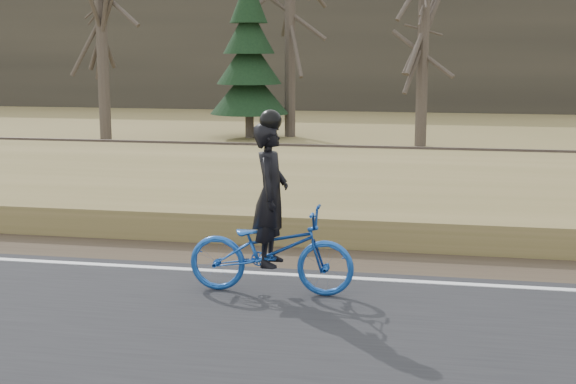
# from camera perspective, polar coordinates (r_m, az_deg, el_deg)

# --- Properties ---
(shoulder) EXTENTS (120.00, 1.60, 0.04)m
(shoulder) POSITION_cam_1_polar(r_m,az_deg,el_deg) (11.38, 19.65, -5.38)
(shoulder) COLOR #473A2B
(shoulder) RESTS_ON ground
(embankment) EXTENTS (120.00, 5.00, 0.44)m
(embankment) POSITION_cam_1_polar(r_m,az_deg,el_deg) (14.23, 17.93, -1.40)
(embankment) COLOR olive
(embankment) RESTS_ON ground
(ballast) EXTENTS (120.00, 3.00, 0.45)m
(ballast) POSITION_cam_1_polar(r_m,az_deg,el_deg) (17.94, 16.51, 1.03)
(ballast) COLOR slate
(ballast) RESTS_ON ground
(railroad) EXTENTS (120.00, 2.40, 0.29)m
(railroad) POSITION_cam_1_polar(r_m,az_deg,el_deg) (17.90, 16.56, 1.99)
(railroad) COLOR black
(railroad) RESTS_ON ballast
(treeline_backdrop) EXTENTS (120.00, 4.00, 6.00)m
(treeline_backdrop) POSITION_cam_1_polar(r_m,az_deg,el_deg) (39.68, 13.72, 10.00)
(treeline_backdrop) COLOR #383328
(treeline_backdrop) RESTS_ON ground
(cyclist) EXTENTS (2.00, 0.72, 2.20)m
(cyclist) POSITION_cam_1_polar(r_m,az_deg,el_deg) (9.54, -1.22, -3.19)
(cyclist) COLOR #16479D
(cyclist) RESTS_ON road
(bare_tree_far_left) EXTENTS (0.36, 0.36, 6.91)m
(bare_tree_far_left) POSITION_cam_1_polar(r_m,az_deg,el_deg) (25.87, -13.11, 11.06)
(bare_tree_far_left) COLOR #4B4137
(bare_tree_far_left) RESTS_ON ground
(bare_tree_left) EXTENTS (0.36, 0.36, 8.20)m
(bare_tree_left) POSITION_cam_1_polar(r_m,az_deg,el_deg) (27.03, 0.15, 12.65)
(bare_tree_left) COLOR #4B4137
(bare_tree_left) RESTS_ON ground
(bare_tree_near_left) EXTENTS (0.36, 0.36, 6.07)m
(bare_tree_near_left) POSITION_cam_1_polar(r_m,az_deg,el_deg) (24.70, 9.59, 10.26)
(bare_tree_near_left) COLOR #4B4137
(bare_tree_near_left) RESTS_ON ground
(conifer) EXTENTS (2.60, 2.60, 5.32)m
(conifer) POSITION_cam_1_polar(r_m,az_deg,el_deg) (26.69, -2.79, 9.26)
(conifer) COLOR #4B4137
(conifer) RESTS_ON ground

